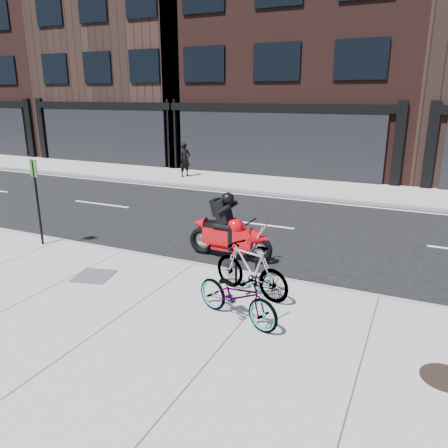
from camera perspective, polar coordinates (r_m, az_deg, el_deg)
The scene contains 14 objects.
ground at distance 11.67m, azimuth 0.74°, elevation -2.55°, with size 120.00×120.00×0.00m, color black.
sidewalk_near at distance 7.75m, azimuth -14.98°, elevation -13.05°, with size 60.00×6.00×0.13m, color gray.
sidewalk_far at distance 18.76m, azimuth 10.51°, elevation 4.74°, with size 60.00×3.50×0.13m, color gray.
building_west at distance 36.26m, azimuth -23.72°, elevation 19.90°, with size 10.00×10.00×13.50m, color black.
building_midwest at distance 29.68m, azimuth -9.61°, elevation 20.56°, with size 10.00×10.00×12.00m, color black.
building_center at distance 25.64m, azimuth 10.91°, elevation 23.98°, with size 12.00×10.00×14.50m, color black.
bike_rack at distance 8.67m, azimuth 2.91°, elevation -5.48°, with size 0.42×0.18×0.75m.
bicycle_front at distance 7.43m, azimuth 1.74°, elevation -9.30°, with size 0.60×1.72×0.90m, color gray.
bicycle_rear at distance 8.32m, azimuth 3.54°, elevation -5.91°, with size 0.48×1.71×1.03m, color gray.
motorcycle at distance 10.40m, azimuth 1.21°, elevation -1.12°, with size 2.19×0.50×1.64m.
pedestrian at distance 20.53m, azimuth -5.12°, elevation 8.35°, with size 0.57×0.37×1.56m, color black.
manhole_cover at distance 6.95m, azimuth 26.95°, elevation -17.45°, with size 0.66×0.66×0.01m, color black.
utility_grate at distance 9.69m, azimuth -16.63°, elevation -6.51°, with size 0.75×0.75×0.01m, color #424244.
sign_post at distance 11.84m, azimuth -23.27°, elevation 3.56°, with size 0.29×0.08×2.18m.
Camera 1 is at (4.50, -10.07, 3.82)m, focal length 35.00 mm.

